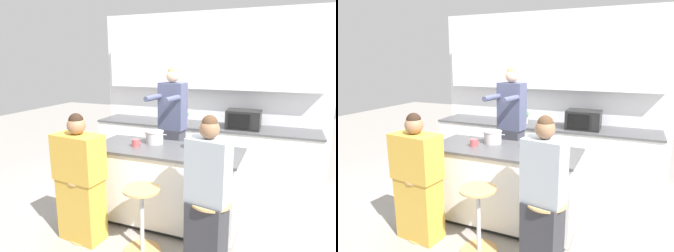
% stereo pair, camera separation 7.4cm
% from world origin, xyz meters
% --- Properties ---
extents(ground_plane, '(16.00, 16.00, 0.00)m').
position_xyz_m(ground_plane, '(0.00, 0.00, 0.00)').
color(ground_plane, gray).
extents(wall_back, '(3.85, 0.22, 2.70)m').
position_xyz_m(wall_back, '(0.00, 1.87, 1.54)').
color(wall_back, white).
rests_on(wall_back, ground_plane).
extents(back_counter, '(3.57, 0.66, 0.89)m').
position_xyz_m(back_counter, '(0.00, 1.55, 0.45)').
color(back_counter, white).
rests_on(back_counter, ground_plane).
extents(kitchen_island, '(1.74, 0.72, 0.93)m').
position_xyz_m(kitchen_island, '(0.00, 0.00, 0.47)').
color(kitchen_island, black).
rests_on(kitchen_island, ground_plane).
extents(bar_stool_leftmost, '(0.38, 0.38, 0.69)m').
position_xyz_m(bar_stool_leftmost, '(-0.69, -0.62, 0.38)').
color(bar_stool_leftmost, tan).
rests_on(bar_stool_leftmost, ground_plane).
extents(bar_stool_center, '(0.38, 0.38, 0.69)m').
position_xyz_m(bar_stool_center, '(0.00, -0.63, 0.38)').
color(bar_stool_center, tan).
rests_on(bar_stool_center, ground_plane).
extents(bar_stool_rightmost, '(0.38, 0.38, 0.69)m').
position_xyz_m(bar_stool_rightmost, '(0.69, -0.64, 0.38)').
color(bar_stool_rightmost, tan).
rests_on(bar_stool_rightmost, ground_plane).
extents(person_cooking, '(0.41, 0.61, 1.83)m').
position_xyz_m(person_cooking, '(-0.18, 0.68, 0.92)').
color(person_cooking, '#383842').
rests_on(person_cooking, ground_plane).
extents(person_wrapped_blanket, '(0.54, 0.34, 1.40)m').
position_xyz_m(person_wrapped_blanket, '(-0.72, -0.65, 0.65)').
color(person_wrapped_blanket, gold).
rests_on(person_wrapped_blanket, ground_plane).
extents(person_seated_near, '(0.40, 0.32, 1.47)m').
position_xyz_m(person_seated_near, '(0.67, -0.65, 0.67)').
color(person_seated_near, '#333338').
rests_on(person_seated_near, ground_plane).
extents(cooking_pot, '(0.31, 0.23, 0.15)m').
position_xyz_m(cooking_pot, '(-0.21, 0.15, 1.00)').
color(cooking_pot, '#B7BABC').
rests_on(cooking_pot, kitchen_island).
extents(fruit_bowl, '(0.23, 0.23, 0.08)m').
position_xyz_m(fruit_bowl, '(0.30, 0.16, 0.97)').
color(fruit_bowl, '#B7BABC').
rests_on(fruit_bowl, kitchen_island).
extents(mixing_bowl_steel, '(0.22, 0.22, 0.08)m').
position_xyz_m(mixing_bowl_steel, '(0.61, 0.22, 0.97)').
color(mixing_bowl_steel, white).
rests_on(mixing_bowl_steel, kitchen_island).
extents(coffee_cup_near, '(0.12, 0.09, 0.08)m').
position_xyz_m(coffee_cup_near, '(-0.36, -0.05, 0.97)').
color(coffee_cup_near, '#DB4C51').
rests_on(coffee_cup_near, kitchen_island).
extents(microwave, '(0.50, 0.36, 0.29)m').
position_xyz_m(microwave, '(0.66, 1.51, 1.04)').
color(microwave, black).
rests_on(microwave, back_counter).
extents(potted_plant, '(0.16, 0.16, 0.23)m').
position_xyz_m(potted_plant, '(-0.31, 1.55, 1.02)').
color(potted_plant, beige).
rests_on(potted_plant, back_counter).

